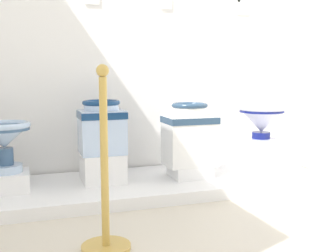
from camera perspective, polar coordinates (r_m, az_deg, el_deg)
display_platform at (r=3.24m, az=-2.48°, el=-8.11°), size 2.74×0.87×0.09m
plinth_block_rightmost at (r=3.11m, az=-21.55°, el=-7.19°), size 0.31×0.29×0.13m
antique_toilet_rightmost at (r=3.05m, az=-21.83°, el=-1.45°), size 0.37×0.37×0.35m
plinth_block_central_ornate at (r=3.19m, az=-9.07°, el=-5.63°), size 0.31×0.35×0.22m
antique_toilet_central_ornate at (r=3.13m, az=-9.19°, el=0.05°), size 0.34×0.31×0.40m
plinth_block_tall_cobalt at (r=3.30m, az=2.97°, el=-6.20°), size 0.29×0.29×0.09m
antique_toilet_tall_cobalt at (r=3.24m, az=3.00°, el=-1.09°), size 0.39×0.30×0.49m
plinth_block_broad_patterned at (r=3.70m, az=12.71°, el=-4.14°), size 0.33×0.38×0.19m
antique_toilet_broad_patterned at (r=3.65m, az=12.86°, el=0.80°), size 0.40×0.40×0.35m
info_placard_third at (r=3.69m, az=-0.26°, el=16.82°), size 0.10×0.01×0.12m
info_placard_fourth at (r=3.98m, az=10.30°, el=16.08°), size 0.13×0.01×0.16m
stanchion_post_near_left at (r=2.14m, az=-8.73°, el=-9.79°), size 0.26×0.26×0.95m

